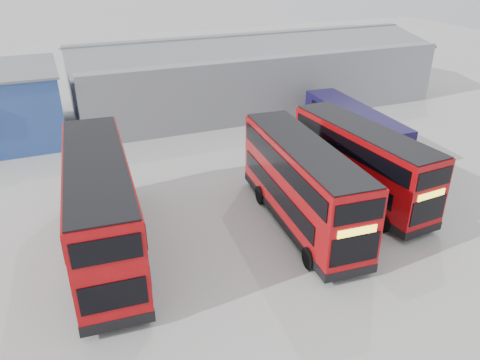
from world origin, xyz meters
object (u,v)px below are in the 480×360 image
(double_decker_centre, at_px, (302,185))
(single_decker_blue, at_px, (353,128))
(maintenance_shed, at_px, (249,72))
(double_decker_left, at_px, (102,208))
(double_decker_right, at_px, (361,164))

(double_decker_centre, bearing_deg, single_decker_blue, 46.72)
(maintenance_shed, distance_m, double_decker_centre, 21.08)
(double_decker_left, relative_size, double_decker_centre, 1.08)
(double_decker_right, height_order, single_decker_blue, double_decker_right)
(double_decker_left, bearing_deg, double_decker_centre, 177.16)
(maintenance_shed, xyz_separation_m, single_decker_blue, (2.26, -12.69, -1.23))
(double_decker_left, relative_size, double_decker_right, 1.14)
(double_decker_centre, bearing_deg, double_decker_right, 19.74)
(maintenance_shed, height_order, single_decker_blue, maintenance_shed)
(double_decker_centre, xyz_separation_m, single_decker_blue, (8.29, 7.50, -0.77))
(double_decker_right, bearing_deg, maintenance_shed, 80.90)
(double_decker_centre, relative_size, single_decker_blue, 1.00)
(double_decker_centre, bearing_deg, maintenance_shed, 77.96)
(double_decker_right, bearing_deg, double_decker_centre, -168.72)
(single_decker_blue, bearing_deg, double_decker_right, 61.01)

